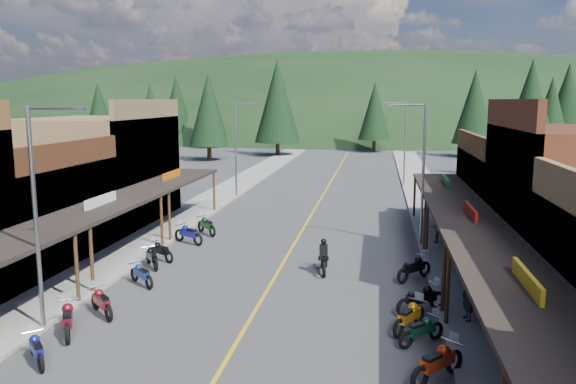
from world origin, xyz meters
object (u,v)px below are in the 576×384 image
at_px(bike_west_7, 141,273).
at_px(bike_east_5, 422,329).
at_px(pine_11, 530,109).
at_px(bike_west_9, 160,250).
at_px(pine_4, 474,106).
at_px(bike_west_8, 152,256).
at_px(bike_east_6, 409,315).
at_px(pine_8, 151,119).
at_px(shop_west_2, 8,213).
at_px(bike_east_4, 438,361).
at_px(streetlight_0, 39,208).
at_px(pine_9, 551,116).
at_px(streetlight_2, 421,168).
at_px(rider_on_bike, 324,258).
at_px(bike_west_5, 68,317).
at_px(bike_west_4, 36,348).
at_px(bike_west_11, 206,224).
at_px(pine_5, 567,101).
at_px(shop_west_3, 99,170).
at_px(pedestrian_east_a, 468,295).
at_px(pedestrian_east_b, 438,228).
at_px(pine_10, 208,110).
at_px(streetlight_1, 237,145).
at_px(pine_1, 209,105).
at_px(pine_0, 99,110).
at_px(pine_7, 177,105).
at_px(pine_2, 277,101).
at_px(bike_east_7, 422,297).
at_px(shop_east_3, 532,196).
at_px(bike_west_10, 188,233).
at_px(streetlight_3, 403,140).
at_px(pine_3, 375,111).
at_px(bike_east_8, 414,267).

xyz_separation_m(bike_west_7, bike_east_5, (11.84, -4.28, -0.01)).
xyz_separation_m(pine_11, bike_west_9, (-26.30, -34.95, -6.62)).
bearing_deg(pine_4, bike_west_8, -112.65).
bearing_deg(bike_east_6, pine_8, 153.05).
bearing_deg(shop_west_2, bike_east_4, -24.73).
relative_size(streetlight_0, pine_9, 0.74).
relative_size(streetlight_2, rider_on_bike, 3.41).
bearing_deg(pine_9, bike_east_6, -110.31).
xyz_separation_m(bike_west_5, rider_on_bike, (8.16, 8.64, 0.05)).
xyz_separation_m(bike_west_4, bike_west_11, (0.11, 17.34, 0.09)).
bearing_deg(pine_5, shop_west_3, -128.21).
bearing_deg(streetlight_2, shop_west_2, -163.08).
relative_size(pedestrian_east_a, pedestrian_east_b, 1.11).
height_order(pine_5, bike_west_4, pine_5).
bearing_deg(pine_10, streetlight_1, -68.47).
bearing_deg(pine_8, pine_1, 93.81).
bearing_deg(pedestrian_east_b, pedestrian_east_a, 82.86).
bearing_deg(pine_5, pine_8, -150.26).
bearing_deg(bike_east_5, shop_west_2, -149.64).
xyz_separation_m(shop_west_2, bike_east_5, (19.95, -6.78, -1.98)).
relative_size(pine_1, pedestrian_east_a, 6.51).
bearing_deg(pine_0, pine_1, 26.57).
height_order(pine_7, pine_11, pine_7).
distance_m(pine_0, pine_2, 30.30).
bearing_deg(rider_on_bike, streetlight_1, 108.35).
distance_m(streetlight_2, pedestrian_east_a, 11.54).
bearing_deg(bike_east_7, shop_west_3, -159.46).
height_order(bike_west_7, pedestrian_east_b, pedestrian_east_b).
distance_m(pine_2, bike_west_9, 55.57).
bearing_deg(rider_on_bike, pine_9, 56.25).
height_order(pine_0, pine_8, pine_0).
distance_m(streetlight_0, bike_west_9, 9.88).
relative_size(bike_east_4, pedestrian_east_a, 1.19).
relative_size(shop_west_2, bike_east_4, 4.79).
xyz_separation_m(shop_east_3, pine_5, (20.25, 60.70, 5.46)).
relative_size(pine_10, bike_west_10, 5.19).
distance_m(shop_east_3, pine_5, 64.22).
distance_m(streetlight_3, bike_east_6, 34.28).
distance_m(pine_7, bike_west_7, 81.47).
bearing_deg(shop_east_3, pine_10, 129.37).
distance_m(shop_east_3, streetlight_2, 7.80).
height_order(streetlight_0, streetlight_2, same).
relative_size(pine_3, pine_5, 0.79).
bearing_deg(bike_west_11, bike_east_4, -97.09).
height_order(pine_10, rider_on_bike, pine_10).
bearing_deg(pine_11, bike_east_8, -110.67).
bearing_deg(streetlight_1, bike_east_8, -56.50).
bearing_deg(streetlight_3, pine_1, 127.73).
relative_size(shop_east_3, bike_east_4, 4.79).
bearing_deg(pedestrian_east_b, bike_east_7, 74.36).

